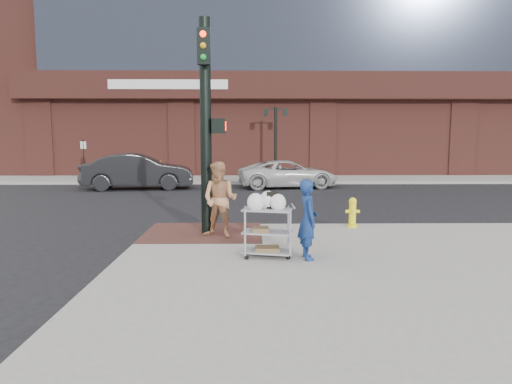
{
  "coord_description": "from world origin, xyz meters",
  "views": [
    {
      "loc": [
        0.52,
        -9.96,
        2.42
      ],
      "look_at": [
        0.66,
        -0.08,
        1.25
      ],
      "focal_mm": 32.0,
      "sensor_mm": 36.0,
      "label": 1
    }
  ],
  "objects_px": {
    "lamp_post": "(276,135)",
    "minivan_white": "(288,174)",
    "woman_blue": "(308,219)",
    "pedestrian_tan": "(220,200)",
    "sedan_dark": "(138,171)",
    "traffic_signal_pole": "(207,120)",
    "fire_hydrant": "(352,212)",
    "utility_cart": "(267,228)"
  },
  "relations": [
    {
      "from": "lamp_post",
      "to": "pedestrian_tan",
      "type": "height_order",
      "value": "lamp_post"
    },
    {
      "from": "minivan_white",
      "to": "fire_hydrant",
      "type": "bearing_deg",
      "value": 175.06
    },
    {
      "from": "pedestrian_tan",
      "to": "fire_hydrant",
      "type": "xyz_separation_m",
      "value": [
        3.31,
        1.12,
        -0.48
      ]
    },
    {
      "from": "lamp_post",
      "to": "pedestrian_tan",
      "type": "xyz_separation_m",
      "value": [
        -2.16,
        -15.59,
        -1.6
      ]
    },
    {
      "from": "woman_blue",
      "to": "pedestrian_tan",
      "type": "xyz_separation_m",
      "value": [
        -1.77,
        1.96,
        0.12
      ]
    },
    {
      "from": "pedestrian_tan",
      "to": "minivan_white",
      "type": "relative_size",
      "value": 0.36
    },
    {
      "from": "lamp_post",
      "to": "sedan_dark",
      "type": "relative_size",
      "value": 0.78
    },
    {
      "from": "sedan_dark",
      "to": "lamp_post",
      "type": "bearing_deg",
      "value": -64.94
    },
    {
      "from": "woman_blue",
      "to": "sedan_dark",
      "type": "relative_size",
      "value": 0.29
    },
    {
      "from": "traffic_signal_pole",
      "to": "utility_cart",
      "type": "relative_size",
      "value": 3.97
    },
    {
      "from": "traffic_signal_pole",
      "to": "fire_hydrant",
      "type": "height_order",
      "value": "traffic_signal_pole"
    },
    {
      "from": "lamp_post",
      "to": "traffic_signal_pole",
      "type": "bearing_deg",
      "value": -99.24
    },
    {
      "from": "utility_cart",
      "to": "woman_blue",
      "type": "bearing_deg",
      "value": -11.29
    },
    {
      "from": "sedan_dark",
      "to": "minivan_white",
      "type": "relative_size",
      "value": 1.06
    },
    {
      "from": "lamp_post",
      "to": "minivan_white",
      "type": "bearing_deg",
      "value": -83.58
    },
    {
      "from": "woman_blue",
      "to": "lamp_post",
      "type": "bearing_deg",
      "value": -7.84
    },
    {
      "from": "traffic_signal_pole",
      "to": "sedan_dark",
      "type": "bearing_deg",
      "value": 111.37
    },
    {
      "from": "pedestrian_tan",
      "to": "sedan_dark",
      "type": "distance_m",
      "value": 12.26
    },
    {
      "from": "woman_blue",
      "to": "minivan_white",
      "type": "xyz_separation_m",
      "value": [
        0.8,
        13.87,
        -0.23
      ]
    },
    {
      "from": "pedestrian_tan",
      "to": "minivan_white",
      "type": "height_order",
      "value": "pedestrian_tan"
    },
    {
      "from": "woman_blue",
      "to": "fire_hydrant",
      "type": "height_order",
      "value": "woman_blue"
    },
    {
      "from": "lamp_post",
      "to": "minivan_white",
      "type": "height_order",
      "value": "lamp_post"
    },
    {
      "from": "traffic_signal_pole",
      "to": "utility_cart",
      "type": "xyz_separation_m",
      "value": [
        1.33,
        -2.17,
        -2.11
      ]
    },
    {
      "from": "traffic_signal_pole",
      "to": "utility_cart",
      "type": "distance_m",
      "value": 3.31
    },
    {
      "from": "lamp_post",
      "to": "fire_hydrant",
      "type": "bearing_deg",
      "value": -85.43
    },
    {
      "from": "utility_cart",
      "to": "pedestrian_tan",
      "type": "bearing_deg",
      "value": 119.27
    },
    {
      "from": "lamp_post",
      "to": "minivan_white",
      "type": "xyz_separation_m",
      "value": [
        0.41,
        -3.68,
        -1.94
      ]
    },
    {
      "from": "traffic_signal_pole",
      "to": "sedan_dark",
      "type": "distance_m",
      "value": 11.96
    },
    {
      "from": "lamp_post",
      "to": "utility_cart",
      "type": "distance_m",
      "value": 17.54
    },
    {
      "from": "lamp_post",
      "to": "traffic_signal_pole",
      "type": "relative_size",
      "value": 0.8
    },
    {
      "from": "pedestrian_tan",
      "to": "minivan_white",
      "type": "distance_m",
      "value": 12.19
    },
    {
      "from": "pedestrian_tan",
      "to": "sedan_dark",
      "type": "xyz_separation_m",
      "value": [
        -4.62,
        11.35,
        -0.17
      ]
    },
    {
      "from": "traffic_signal_pole",
      "to": "pedestrian_tan",
      "type": "distance_m",
      "value": 1.88
    },
    {
      "from": "lamp_post",
      "to": "woman_blue",
      "type": "height_order",
      "value": "lamp_post"
    },
    {
      "from": "traffic_signal_pole",
      "to": "pedestrian_tan",
      "type": "relative_size",
      "value": 2.87
    },
    {
      "from": "utility_cart",
      "to": "lamp_post",
      "type": "bearing_deg",
      "value": 86.24
    },
    {
      "from": "traffic_signal_pole",
      "to": "woman_blue",
      "type": "bearing_deg",
      "value": -48.06
    },
    {
      "from": "traffic_signal_pole",
      "to": "woman_blue",
      "type": "distance_m",
      "value": 3.67
    },
    {
      "from": "minivan_white",
      "to": "utility_cart",
      "type": "distance_m",
      "value": 13.81
    },
    {
      "from": "woman_blue",
      "to": "fire_hydrant",
      "type": "bearing_deg",
      "value": -33.19
    },
    {
      "from": "pedestrian_tan",
      "to": "lamp_post",
      "type": "bearing_deg",
      "value": 101.37
    },
    {
      "from": "traffic_signal_pole",
      "to": "minivan_white",
      "type": "bearing_deg",
      "value": 75.94
    }
  ]
}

